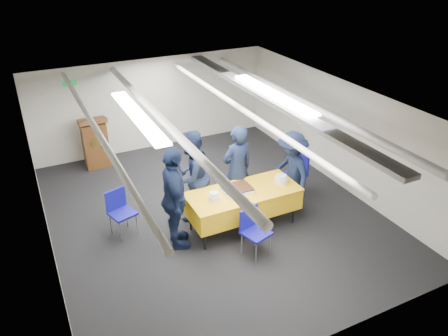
{
  "coord_description": "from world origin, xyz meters",
  "views": [
    {
      "loc": [
        -2.99,
        -6.65,
        4.86
      ],
      "look_at": [
        0.18,
        -0.2,
        1.05
      ],
      "focal_mm": 35.0,
      "sensor_mm": 36.0,
      "label": 1
    }
  ],
  "objects_px": {
    "serving_table": "(243,201)",
    "chair_right": "(297,170)",
    "chair_left": "(119,208)",
    "sailor_b": "(191,176)",
    "podium": "(95,142)",
    "sailor_c": "(175,199)",
    "sailor_a": "(237,170)",
    "chair_near": "(253,227)",
    "sailor_d": "(291,171)",
    "sheet_cake": "(237,189)"
  },
  "relations": [
    {
      "from": "serving_table",
      "to": "chair_right",
      "type": "xyz_separation_m",
      "value": [
        1.63,
        0.61,
        -0.03
      ]
    },
    {
      "from": "chair_left",
      "to": "sailor_b",
      "type": "xyz_separation_m",
      "value": [
        1.37,
        -0.11,
        0.37
      ]
    },
    {
      "from": "podium",
      "to": "sailor_c",
      "type": "height_order",
      "value": "sailor_c"
    },
    {
      "from": "podium",
      "to": "sailor_a",
      "type": "bearing_deg",
      "value": -56.66
    },
    {
      "from": "chair_near",
      "to": "sailor_a",
      "type": "relative_size",
      "value": 0.48
    },
    {
      "from": "podium",
      "to": "sailor_d",
      "type": "bearing_deg",
      "value": -48.87
    },
    {
      "from": "serving_table",
      "to": "sailor_b",
      "type": "xyz_separation_m",
      "value": [
        -0.72,
        0.72,
        0.34
      ]
    },
    {
      "from": "sailor_a",
      "to": "sailor_d",
      "type": "height_order",
      "value": "sailor_a"
    },
    {
      "from": "sheet_cake",
      "to": "chair_near",
      "type": "relative_size",
      "value": 0.62
    },
    {
      "from": "podium",
      "to": "chair_near",
      "type": "height_order",
      "value": "podium"
    },
    {
      "from": "serving_table",
      "to": "chair_left",
      "type": "relative_size",
      "value": 2.4
    },
    {
      "from": "sailor_a",
      "to": "chair_right",
      "type": "bearing_deg",
      "value": 175.69
    },
    {
      "from": "chair_right",
      "to": "sailor_b",
      "type": "height_order",
      "value": "sailor_b"
    },
    {
      "from": "chair_right",
      "to": "sailor_c",
      "type": "bearing_deg",
      "value": -168.57
    },
    {
      "from": "sailor_b",
      "to": "sailor_d",
      "type": "xyz_separation_m",
      "value": [
        1.89,
        -0.53,
        -0.08
      ]
    },
    {
      "from": "sailor_b",
      "to": "sailor_d",
      "type": "distance_m",
      "value": 1.96
    },
    {
      "from": "sailor_b",
      "to": "sheet_cake",
      "type": "bearing_deg",
      "value": 104.57
    },
    {
      "from": "sailor_a",
      "to": "sailor_d",
      "type": "bearing_deg",
      "value": 153.57
    },
    {
      "from": "chair_left",
      "to": "sailor_d",
      "type": "distance_m",
      "value": 3.33
    },
    {
      "from": "podium",
      "to": "sailor_a",
      "type": "distance_m",
      "value": 3.81
    },
    {
      "from": "serving_table",
      "to": "chair_left",
      "type": "xyz_separation_m",
      "value": [
        -2.1,
        0.82,
        -0.03
      ]
    },
    {
      "from": "serving_table",
      "to": "sailor_a",
      "type": "xyz_separation_m",
      "value": [
        0.16,
        0.56,
        0.35
      ]
    },
    {
      "from": "serving_table",
      "to": "sailor_a",
      "type": "height_order",
      "value": "sailor_a"
    },
    {
      "from": "chair_near",
      "to": "sailor_d",
      "type": "distance_m",
      "value": 1.7
    },
    {
      "from": "chair_near",
      "to": "chair_left",
      "type": "xyz_separation_m",
      "value": [
        -1.88,
        1.58,
        0.0
      ]
    },
    {
      "from": "sheet_cake",
      "to": "sailor_a",
      "type": "distance_m",
      "value": 0.59
    },
    {
      "from": "sheet_cake",
      "to": "chair_left",
      "type": "xyz_separation_m",
      "value": [
        -1.99,
        0.78,
        -0.28
      ]
    },
    {
      "from": "serving_table",
      "to": "sheet_cake",
      "type": "height_order",
      "value": "sheet_cake"
    },
    {
      "from": "chair_left",
      "to": "sailor_d",
      "type": "bearing_deg",
      "value": -10.97
    },
    {
      "from": "sailor_b",
      "to": "sailor_d",
      "type": "relative_size",
      "value": 1.1
    },
    {
      "from": "sheet_cake",
      "to": "chair_left",
      "type": "relative_size",
      "value": 0.62
    },
    {
      "from": "sailor_d",
      "to": "sailor_a",
      "type": "bearing_deg",
      "value": -106.61
    },
    {
      "from": "chair_left",
      "to": "chair_right",
      "type": "bearing_deg",
      "value": -3.27
    },
    {
      "from": "chair_near",
      "to": "chair_left",
      "type": "distance_m",
      "value": 2.45
    },
    {
      "from": "sailor_a",
      "to": "sailor_d",
      "type": "distance_m",
      "value": 1.07
    },
    {
      "from": "serving_table",
      "to": "sailor_b",
      "type": "bearing_deg",
      "value": 135.28
    },
    {
      "from": "serving_table",
      "to": "podium",
      "type": "bearing_deg",
      "value": 117.31
    },
    {
      "from": "chair_near",
      "to": "chair_right",
      "type": "xyz_separation_m",
      "value": [
        1.85,
        1.37,
        0.0
      ]
    },
    {
      "from": "chair_left",
      "to": "serving_table",
      "type": "bearing_deg",
      "value": -21.45
    },
    {
      "from": "sheet_cake",
      "to": "sailor_a",
      "type": "xyz_separation_m",
      "value": [
        0.27,
        0.52,
        0.09
      ]
    },
    {
      "from": "sailor_d",
      "to": "podium",
      "type": "bearing_deg",
      "value": -135.45
    },
    {
      "from": "sailor_d",
      "to": "sheet_cake",
      "type": "bearing_deg",
      "value": -79.89
    },
    {
      "from": "chair_near",
      "to": "chair_right",
      "type": "relative_size",
      "value": 1.0
    },
    {
      "from": "podium",
      "to": "chair_right",
      "type": "distance_m",
      "value": 4.73
    },
    {
      "from": "podium",
      "to": "chair_right",
      "type": "bearing_deg",
      "value": -41.3
    },
    {
      "from": "sheet_cake",
      "to": "podium",
      "type": "relative_size",
      "value": 0.43
    },
    {
      "from": "sheet_cake",
      "to": "sailor_c",
      "type": "distance_m",
      "value": 1.21
    },
    {
      "from": "serving_table",
      "to": "chair_right",
      "type": "bearing_deg",
      "value": 20.56
    },
    {
      "from": "serving_table",
      "to": "chair_near",
      "type": "height_order",
      "value": "chair_near"
    },
    {
      "from": "serving_table",
      "to": "chair_left",
      "type": "height_order",
      "value": "chair_left"
    }
  ]
}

